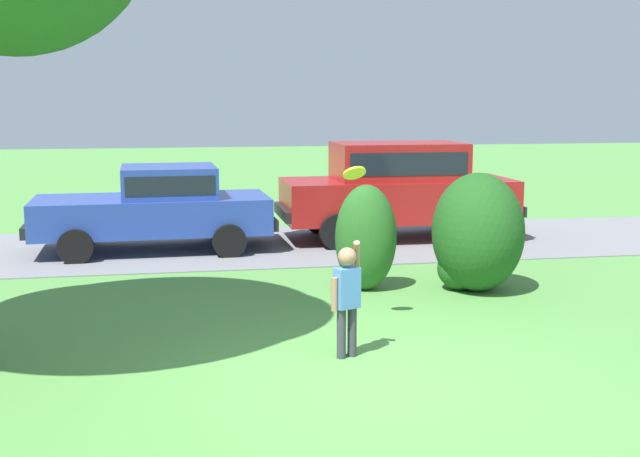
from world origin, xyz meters
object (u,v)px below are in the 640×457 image
Objects in this scene: child_thrower at (347,293)px; frisbee at (354,173)px; parked_sedan at (157,205)px; parked_suv at (398,185)px.

child_thrower is 4.28× the size of frisbee.
parked_sedan is 14.80× the size of frisbee.
parked_suv is 6.51m from frisbee.
parked_suv is (4.66, 0.42, 0.23)m from parked_sedan.
parked_suv is at bearing 70.19° from child_thrower.
frisbee is (2.40, -5.64, 1.05)m from parked_sedan.
child_thrower is (-2.59, -7.19, -0.36)m from parked_suv.
parked_sedan is 7.08m from child_thrower.
frisbee reaches higher than parked_sedan.
child_thrower is at bearing -73.00° from parked_sedan.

